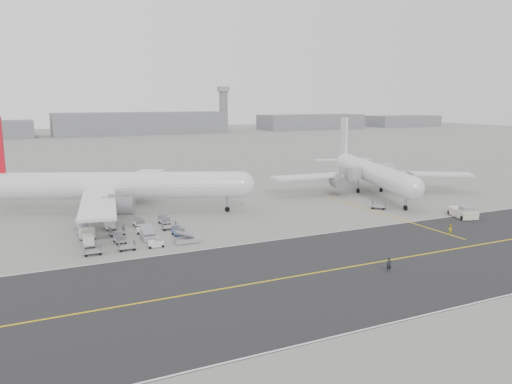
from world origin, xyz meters
name	(u,v)px	position (x,y,z in m)	size (l,w,h in m)	color
ground	(256,239)	(0.00, 0.00, 0.00)	(700.00, 700.00, 0.00)	gray
taxiway	(348,267)	(5.02, -17.98, 0.01)	(220.00, 59.00, 0.03)	#29292C
horizon_buildings	(127,134)	(30.00, 260.00, 0.00)	(520.00, 28.00, 28.00)	gray
control_tower	(224,108)	(100.00, 265.00, 16.25)	(7.00, 7.00, 31.25)	gray
airliner_a	(116,186)	(-16.83, 28.66, 5.44)	(51.86, 50.73, 18.88)	silver
airliner_b	(371,172)	(42.20, 24.83, 4.95)	(47.27, 48.23, 17.16)	silver
pushback_tug	(463,212)	(41.79, -3.57, 0.98)	(4.84, 8.40, 2.38)	beige
jet_bridge	(369,173)	(43.27, 26.90, 4.50)	(17.32, 5.66, 6.46)	gray
gse_cluster	(133,238)	(-17.86, 9.05, 0.00)	(21.42, 20.65, 1.92)	gray
stray_dolly	(379,209)	(32.20, 9.23, 0.00)	(1.76, 2.86, 1.76)	silver
ground_crew_a	(389,265)	(8.83, -21.69, 0.96)	(0.70, 0.46, 1.91)	black
ground_crew_b	(450,229)	(30.49, -11.22, 0.82)	(0.80, 0.62, 1.65)	gold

